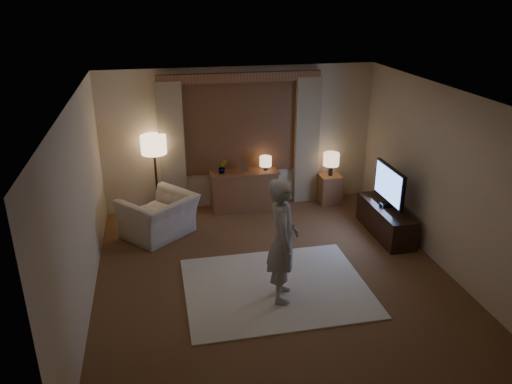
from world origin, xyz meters
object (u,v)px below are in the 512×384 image
object	(u,v)px
sideboard	(244,191)
side_table	(330,189)
person	(283,240)
armchair	(159,216)
tv_stand	(386,220)

from	to	relation	value
sideboard	side_table	xyz separation A→B (m)	(1.65, -0.05, -0.07)
person	sideboard	bearing A→B (deg)	10.86
sideboard	person	distance (m)	3.03
armchair	tv_stand	bearing A→B (deg)	128.59
sideboard	armchair	xyz separation A→B (m)	(-1.59, -0.80, 0.00)
side_table	person	bearing A→B (deg)	-120.14
tv_stand	armchair	bearing A→B (deg)	169.10
armchair	side_table	world-z (taller)	armchair
tv_stand	person	size ratio (longest dim) A/B	0.83
sideboard	armchair	size ratio (longest dim) A/B	1.11
armchair	side_table	xyz separation A→B (m)	(3.24, 0.75, -0.07)
sideboard	tv_stand	size ratio (longest dim) A/B	0.86
person	tv_stand	bearing A→B (deg)	-44.05
tv_stand	side_table	bearing A→B (deg)	107.71
side_table	tv_stand	xyz separation A→B (m)	(0.47, -1.47, -0.03)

